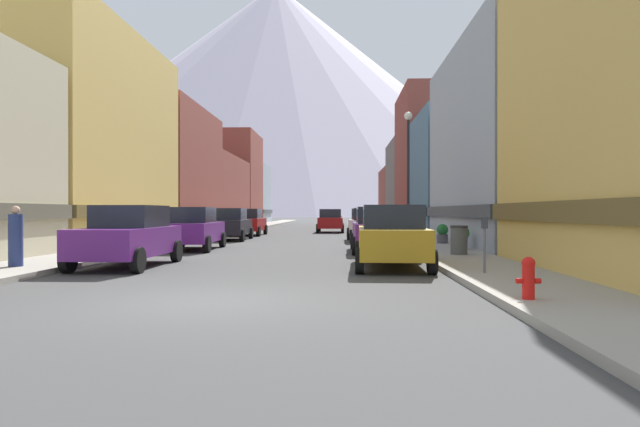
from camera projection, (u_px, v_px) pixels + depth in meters
ground_plane at (209, 302)px, 9.70m from camera, size 400.00×400.00×0.00m
sidewalk_left at (236, 230)px, 44.91m from camera, size 2.50×100.00×0.15m
sidewalk_right at (388, 230)px, 44.45m from camera, size 2.50×100.00×0.15m
storefront_left_1 at (71, 143)px, 26.78m from camera, size 7.04×13.12×10.30m
storefront_left_2 at (156, 173)px, 39.78m from camera, size 7.47×12.17×9.09m
storefront_left_3 at (193, 194)px, 52.86m from camera, size 9.12×13.89×6.85m
storefront_left_4 at (220, 181)px, 65.12m from camera, size 9.18×9.73×10.87m
storefront_left_5 at (237, 195)px, 74.26m from camera, size 8.70×8.41×7.86m
storefront_right_1 at (549, 150)px, 24.72m from camera, size 8.83×13.24×9.13m
storefront_right_2 at (486, 177)px, 36.54m from camera, size 9.50×9.29×8.08m
storefront_right_3 at (452, 163)px, 46.64m from camera, size 9.10×9.95×11.78m
storefront_right_4 at (435, 186)px, 56.87m from camera, size 9.71×10.36×8.81m
storefront_right_5 at (407, 198)px, 67.97m from camera, size 6.57×11.50×6.85m
car_left_0 at (129, 236)px, 15.84m from camera, size 2.07×4.40×1.78m
car_left_1 at (193, 228)px, 22.79m from camera, size 2.19×4.46×1.78m
car_left_2 at (230, 224)px, 30.50m from camera, size 2.15×4.44×1.78m
car_left_3 at (248, 222)px, 36.54m from camera, size 2.06×4.40×1.78m
car_right_0 at (392, 236)px, 15.50m from camera, size 2.18×4.45×1.78m
car_right_1 at (377, 229)px, 21.54m from camera, size 2.07×4.41×1.78m
car_right_2 at (367, 225)px, 29.24m from camera, size 2.18×4.45×1.78m
car_driving_0 at (333, 218)px, 57.88m from camera, size 2.06×4.40×1.78m
car_driving_1 at (330, 221)px, 41.91m from camera, size 2.06×4.40×1.78m
fire_hydrant_near at (528, 277)px, 9.05m from camera, size 0.40×0.22×0.70m
parking_meter_near at (484, 236)px, 12.93m from camera, size 0.14×0.10×1.33m
trash_bin_right at (459, 240)px, 18.46m from camera, size 0.59×0.59×0.98m
potted_plant_0 at (128, 232)px, 24.02m from camera, size 0.72×0.72×0.96m
potted_plant_1 at (442, 234)px, 24.92m from camera, size 0.52×0.52×0.88m
potted_plant_2 at (462, 236)px, 20.96m from camera, size 0.58×0.58×0.91m
pedestrian_0 at (16, 239)px, 14.46m from camera, size 0.36×0.36×1.60m
streetlamp_right at (408, 158)px, 24.19m from camera, size 0.36×0.36×5.86m
mountain_backdrop at (276, 100)px, 270.39m from camera, size 264.83×264.83×113.76m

